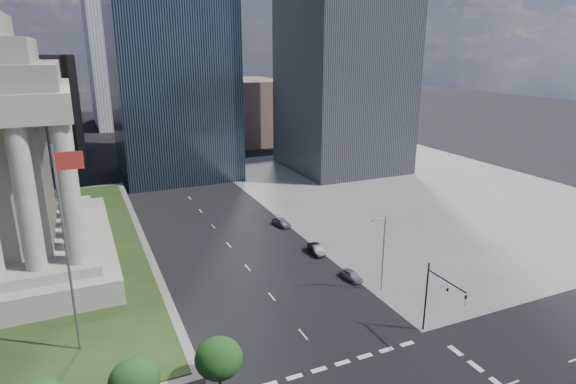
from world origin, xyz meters
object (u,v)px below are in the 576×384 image
flagpole (67,241)px  traffic_signal_ne (438,294)px  parked_sedan_near (352,275)px  parked_sedan_mid (316,249)px  parked_sedan_far (281,222)px  street_lamp_north (382,249)px

flagpole → traffic_signal_ne: flagpole is taller
flagpole → parked_sedan_near: (33.33, 4.98, -12.48)m
traffic_signal_ne → parked_sedan_near: (-1.00, 15.28, -4.61)m
parked_sedan_near → parked_sedan_mid: bearing=88.2°
parked_sedan_mid → parked_sedan_far: 12.91m
parked_sedan_near → parked_sedan_far: 22.42m
traffic_signal_ne → street_lamp_north: bearing=85.8°
flagpole → parked_sedan_far: (32.75, 27.39, -12.40)m
parked_sedan_far → traffic_signal_ne: bearing=-97.4°
traffic_signal_ne → parked_sedan_near: 16.00m
traffic_signal_ne → parked_sedan_mid: size_ratio=1.93×
street_lamp_north → parked_sedan_near: 6.67m
parked_sedan_mid → street_lamp_north: bearing=-76.5°
flagpole → street_lamp_north: (35.16, 1.00, -7.45)m
street_lamp_north → parked_sedan_mid: bearing=99.3°
traffic_signal_ne → flagpole: bearing=163.3°
traffic_signal_ne → parked_sedan_far: (-1.58, 37.70, -4.53)m
flagpole → parked_sedan_near: size_ratio=5.36×
traffic_signal_ne → parked_sedan_near: size_ratio=2.14×
flagpole → street_lamp_north: flagpole is taller
traffic_signal_ne → street_lamp_north: street_lamp_north is taller
parked_sedan_mid → parked_sedan_far: parked_sedan_far is taller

